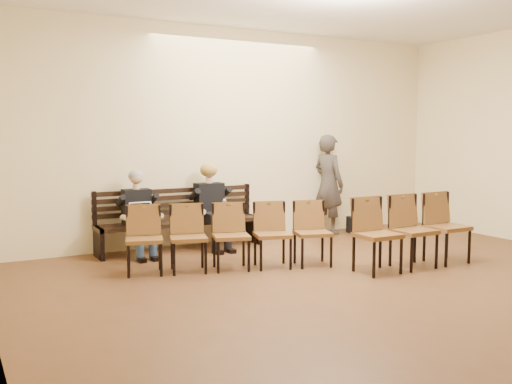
% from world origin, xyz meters
% --- Properties ---
extents(ground, '(10.00, 10.00, 0.00)m').
position_xyz_m(ground, '(0.00, 0.00, 0.00)').
color(ground, brown).
rests_on(ground, ground).
extents(room_walls, '(8.02, 10.01, 3.51)m').
position_xyz_m(room_walls, '(0.00, 0.79, 2.54)').
color(room_walls, '#F5E4B0').
rests_on(room_walls, ground).
extents(bench, '(2.60, 0.90, 0.45)m').
position_xyz_m(bench, '(-1.17, 4.65, 0.23)').
color(bench, black).
rests_on(bench, ground).
extents(seated_man, '(0.50, 0.69, 1.19)m').
position_xyz_m(seated_man, '(-1.87, 4.53, 0.60)').
color(seated_man, black).
rests_on(seated_man, ground).
extents(seated_woman, '(0.54, 0.74, 1.25)m').
position_xyz_m(seated_woman, '(-0.70, 4.53, 0.62)').
color(seated_woman, black).
rests_on(seated_woman, ground).
extents(laptop, '(0.37, 0.31, 0.24)m').
position_xyz_m(laptop, '(-1.86, 4.33, 0.57)').
color(laptop, '#B4B3B8').
rests_on(laptop, bench).
extents(water_bottle, '(0.07, 0.07, 0.22)m').
position_xyz_m(water_bottle, '(-0.60, 4.29, 0.56)').
color(water_bottle, silver).
rests_on(water_bottle, bench).
extents(bag, '(0.46, 0.37, 0.29)m').
position_xyz_m(bag, '(2.19, 4.50, 0.15)').
color(bag, black).
rests_on(bag, ground).
extents(passerby, '(0.64, 0.83, 2.03)m').
position_xyz_m(passerby, '(1.67, 4.75, 1.02)').
color(passerby, '#37312D').
rests_on(passerby, ground).
extents(chair_row_front, '(2.73, 1.23, 0.88)m').
position_xyz_m(chair_row_front, '(-1.06, 3.13, 0.44)').
color(chair_row_front, brown).
rests_on(chair_row_front, ground).
extents(chair_row_back, '(1.76, 0.54, 0.98)m').
position_xyz_m(chair_row_back, '(1.14, 2.07, 0.49)').
color(chair_row_back, brown).
rests_on(chair_row_back, ground).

